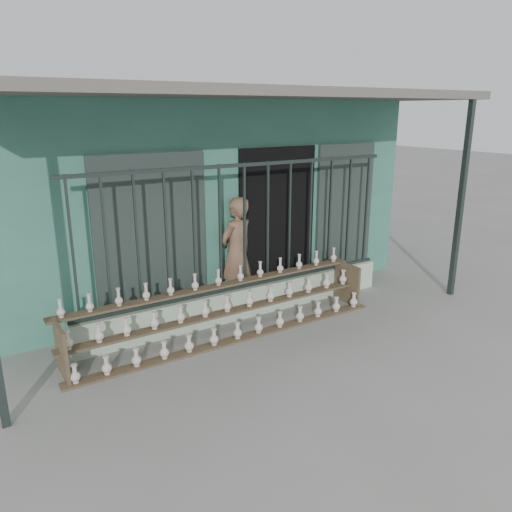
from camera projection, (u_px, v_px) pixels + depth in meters
ground at (298, 350)px, 6.36m from camera, size 60.00×60.00×0.00m
workshop_building at (164, 183)px, 9.33m from camera, size 7.40×6.60×3.21m
parapet_wall at (245, 302)px, 7.35m from camera, size 5.00×0.20×0.45m
security_fence at (245, 227)px, 7.03m from camera, size 5.00×0.04×1.80m
shelf_rack at (228, 309)px, 6.70m from camera, size 4.50×0.68×0.85m
elderly_woman at (236, 254)px, 7.47m from camera, size 0.73×0.58×1.73m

